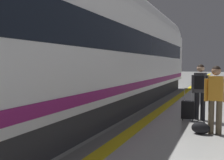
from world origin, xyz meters
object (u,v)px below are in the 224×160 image
object	(u,v)px
duffel_bag_near	(201,128)
passenger_mid	(200,87)
high_speed_train	(20,30)
passenger_near	(216,95)
suitcase_mid	(188,110)

from	to	relation	value
duffel_bag_near	passenger_mid	size ratio (longest dim) A/B	0.25
duffel_bag_near	passenger_mid	world-z (taller)	passenger_mid
high_speed_train	passenger_mid	xyz separation A→B (m)	(3.52, 3.79, -1.47)
high_speed_train	passenger_near	distance (m)	4.88
high_speed_train	passenger_near	size ratio (longest dim) A/B	16.97
passenger_near	suitcase_mid	size ratio (longest dim) A/B	1.70
passenger_near	high_speed_train	bearing A→B (deg)	-149.61
duffel_bag_near	passenger_mid	distance (m)	1.82
passenger_mid	suitcase_mid	world-z (taller)	passenger_mid
duffel_bag_near	suitcase_mid	xyz separation A→B (m)	(-0.48, 1.36, 0.18)
high_speed_train	suitcase_mid	size ratio (longest dim) A/B	28.83
duffel_bag_near	suitcase_mid	world-z (taller)	suitcase_mid
passenger_mid	suitcase_mid	distance (m)	0.80
passenger_mid	passenger_near	bearing A→B (deg)	-71.63
suitcase_mid	duffel_bag_near	bearing A→B (deg)	-70.66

